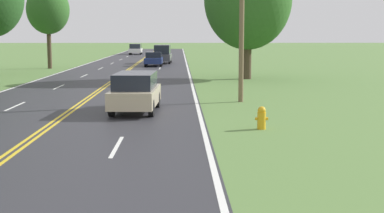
{
  "coord_description": "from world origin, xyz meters",
  "views": [
    {
      "loc": [
        4.69,
        1.0,
        3.31
      ],
      "look_at": [
        5.04,
        15.5,
        1.34
      ],
      "focal_mm": 50.0,
      "sensor_mm": 36.0,
      "label": 1
    }
  ],
  "objects": [
    {
      "name": "car_white_van_distant",
      "position": [
        -2.32,
        88.15,
        0.9
      ],
      "size": [
        1.97,
        4.46,
        1.7
      ],
      "rotation": [
        0.0,
        0.0,
        1.56
      ],
      "color": "black",
      "rests_on": "ground"
    },
    {
      "name": "tree_right_cluster",
      "position": [
        -7.74,
        52.77,
        5.57
      ],
      "size": [
        4.04,
        4.04,
        7.92
      ],
      "color": "#473828",
      "rests_on": "ground"
    },
    {
      "name": "car_dark_blue_sedan_mid_far",
      "position": [
        2.08,
        56.42,
        0.76
      ],
      "size": [
        1.79,
        4.27,
        1.46
      ],
      "rotation": [
        0.0,
        0.0,
        -1.57
      ],
      "color": "black",
      "rests_on": "ground"
    },
    {
      "name": "car_dark_grey_van_receding",
      "position": [
        2.84,
        61.67,
        1.06
      ],
      "size": [
        2.08,
        4.72,
        2.07
      ],
      "rotation": [
        0.0,
        0.0,
        -1.61
      ],
      "color": "black",
      "rests_on": "ground"
    },
    {
      "name": "utility_pole_midground",
      "position": [
        7.72,
        26.98,
        4.35
      ],
      "size": [
        1.8,
        0.24,
        8.4
      ],
      "color": "brown",
      "rests_on": "ground"
    },
    {
      "name": "fire_hydrant",
      "position": [
        7.57,
        19.37,
        0.41
      ],
      "size": [
        0.46,
        0.3,
        0.81
      ],
      "color": "gold",
      "rests_on": "ground"
    },
    {
      "name": "car_champagne_van_mid_near",
      "position": [
        2.84,
        23.65,
        0.89
      ],
      "size": [
        2.02,
        4.42,
        1.68
      ],
      "rotation": [
        0.0,
        0.0,
        -1.62
      ],
      "color": "black",
      "rests_on": "ground"
    }
  ]
}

